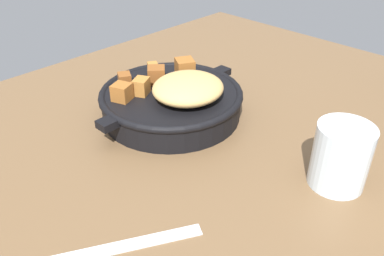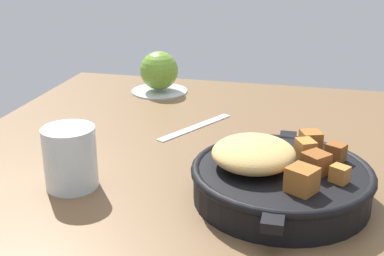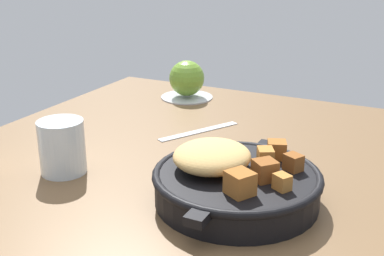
% 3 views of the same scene
% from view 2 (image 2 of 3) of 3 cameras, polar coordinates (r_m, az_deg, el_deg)
% --- Properties ---
extents(ground_plane, '(1.04, 0.86, 0.02)m').
position_cam_2_polar(ground_plane, '(0.72, 1.66, -7.09)').
color(ground_plane, brown).
extents(cast_iron_skillet, '(0.28, 0.23, 0.08)m').
position_cam_2_polar(cast_iron_skillet, '(0.67, 9.61, -5.37)').
color(cast_iron_skillet, black).
rests_on(cast_iron_skillet, ground_plane).
extents(saucer_plate, '(0.12, 0.12, 0.01)m').
position_cam_2_polar(saucer_plate, '(1.12, -3.64, 4.21)').
color(saucer_plate, '#B7BABF').
rests_on(saucer_plate, ground_plane).
extents(red_apple, '(0.08, 0.08, 0.08)m').
position_cam_2_polar(red_apple, '(1.11, -3.69, 6.40)').
color(red_apple, olive).
rests_on(red_apple, saucer_plate).
extents(butter_knife, '(0.16, 0.10, 0.00)m').
position_cam_2_polar(butter_knife, '(0.91, 0.39, 0.15)').
color(butter_knife, silver).
rests_on(butter_knife, ground_plane).
extents(water_glass_short, '(0.07, 0.07, 0.08)m').
position_cam_2_polar(water_glass_short, '(0.70, -13.39, -3.23)').
color(water_glass_short, silver).
rests_on(water_glass_short, ground_plane).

